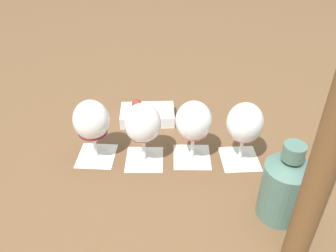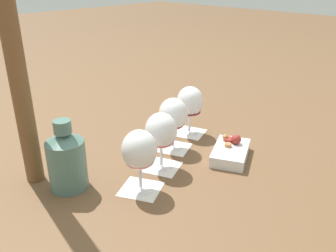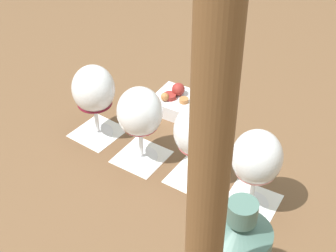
{
  "view_description": "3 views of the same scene",
  "coord_description": "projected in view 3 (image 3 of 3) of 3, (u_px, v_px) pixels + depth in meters",
  "views": [
    {
      "loc": [
        -0.29,
        0.68,
        0.63
      ],
      "look_at": [
        -0.0,
        0.0,
        0.11
      ],
      "focal_mm": 38.0,
      "sensor_mm": 36.0,
      "label": 1
    },
    {
      "loc": [
        -0.71,
        -0.68,
        0.55
      ],
      "look_at": [
        -0.0,
        0.0,
        0.11
      ],
      "focal_mm": 38.0,
      "sensor_mm": 36.0,
      "label": 2
    },
    {
      "loc": [
        -0.67,
        0.45,
        0.73
      ],
      "look_at": [
        -0.0,
        0.0,
        0.11
      ],
      "focal_mm": 55.0,
      "sensor_mm": 36.0,
      "label": 3
    }
  ],
  "objects": [
    {
      "name": "snack_dish",
      "position": [
        187.0,
        106.0,
        1.22
      ],
      "size": [
        0.19,
        0.16,
        0.07
      ],
      "color": "silver",
      "rests_on": "ground_plane"
    },
    {
      "name": "ground_plane",
      "position": [
        168.0,
        165.0,
        1.08
      ],
      "size": [
        8.0,
        8.0,
        0.0
      ],
      "primitive_type": "plane",
      "color": "brown"
    },
    {
      "name": "wine_glass_3",
      "position": [
        94.0,
        92.0,
        1.1
      ],
      "size": [
        0.09,
        0.09,
        0.17
      ],
      "color": "white",
      "rests_on": "tasting_card_3"
    },
    {
      "name": "wine_glass_1",
      "position": [
        197.0,
        134.0,
        0.99
      ],
      "size": [
        0.09,
        0.09,
        0.17
      ],
      "color": "white",
      "rests_on": "tasting_card_1"
    },
    {
      "name": "wine_glass_0",
      "position": [
        257.0,
        161.0,
        0.93
      ],
      "size": [
        0.09,
        0.09,
        0.17
      ],
      "color": "white",
      "rests_on": "tasting_card_0"
    },
    {
      "name": "tasting_card_3",
      "position": [
        98.0,
        132.0,
        1.17
      ],
      "size": [
        0.13,
        0.13,
        0.0
      ],
      "color": "white",
      "rests_on": "ground_plane"
    },
    {
      "name": "tasting_card_1",
      "position": [
        195.0,
        176.0,
        1.06
      ],
      "size": [
        0.13,
        0.13,
        0.0
      ],
      "color": "white",
      "rests_on": "ground_plane"
    },
    {
      "name": "wine_glass_2",
      "position": [
        140.0,
        115.0,
        1.04
      ],
      "size": [
        0.09,
        0.09,
        0.17
      ],
      "color": "white",
      "rests_on": "tasting_card_2"
    },
    {
      "name": "umbrella_pole",
      "position": [
        218.0,
        32.0,
        0.46
      ],
      "size": [
        0.05,
        0.05,
        1.03
      ],
      "color": "brown",
      "rests_on": "ground_plane"
    },
    {
      "name": "tasting_card_0",
      "position": [
        251.0,
        204.0,
        1.0
      ],
      "size": [
        0.14,
        0.14,
        0.0
      ],
      "color": "white",
      "rests_on": "ground_plane"
    },
    {
      "name": "tasting_card_2",
      "position": [
        142.0,
        157.0,
        1.1
      ],
      "size": [
        0.13,
        0.13,
        0.0
      ],
      "color": "white",
      "rests_on": "ground_plane"
    }
  ]
}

